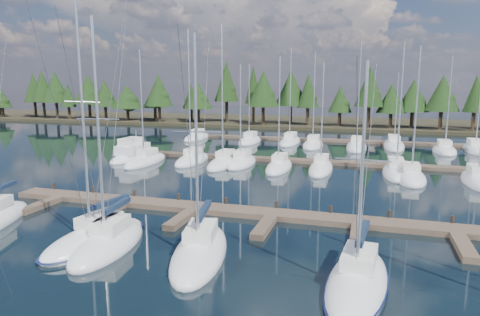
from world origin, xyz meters
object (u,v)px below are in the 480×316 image
(front_sailboat_1, at_px, (96,238))
(front_sailboat_3, at_px, (200,252))
(front_sailboat_4, at_px, (357,282))
(front_sailboat_2, at_px, (109,243))
(main_dock, at_px, (272,217))
(motor_yacht_left, at_px, (133,155))

(front_sailboat_1, xyz_separation_m, front_sailboat_3, (6.83, -0.07, -0.01))
(front_sailboat_4, bearing_deg, front_sailboat_2, 176.83)
(front_sailboat_1, relative_size, front_sailboat_2, 1.12)
(front_sailboat_2, relative_size, front_sailboat_4, 1.22)
(main_dock, height_order, front_sailboat_3, front_sailboat_3)
(main_dock, relative_size, front_sailboat_4, 3.86)
(main_dock, xyz_separation_m, front_sailboat_3, (-2.44, -7.56, 0.08))
(front_sailboat_3, distance_m, motor_yacht_left, 33.21)
(front_sailboat_2, xyz_separation_m, front_sailboat_4, (14.23, -0.79, -0.03))
(front_sailboat_2, bearing_deg, main_dock, 44.76)
(front_sailboat_2, bearing_deg, front_sailboat_4, -3.17)
(front_sailboat_2, relative_size, front_sailboat_3, 1.08)
(main_dock, relative_size, motor_yacht_left, 4.82)
(main_dock, xyz_separation_m, front_sailboat_1, (-9.27, -7.50, 0.09))
(front_sailboat_3, xyz_separation_m, front_sailboat_4, (8.60, -1.22, -0.01))
(front_sailboat_2, distance_m, front_sailboat_3, 5.64)
(motor_yacht_left, bearing_deg, front_sailboat_2, -62.00)
(front_sailboat_3, xyz_separation_m, motor_yacht_left, (-19.97, 26.54, 0.22))
(main_dock, distance_m, front_sailboat_4, 10.73)
(main_dock, bearing_deg, motor_yacht_left, 139.73)
(front_sailboat_4, bearing_deg, front_sailboat_3, 171.93)
(front_sailboat_2, xyz_separation_m, front_sailboat_3, (5.63, 0.43, -0.02))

